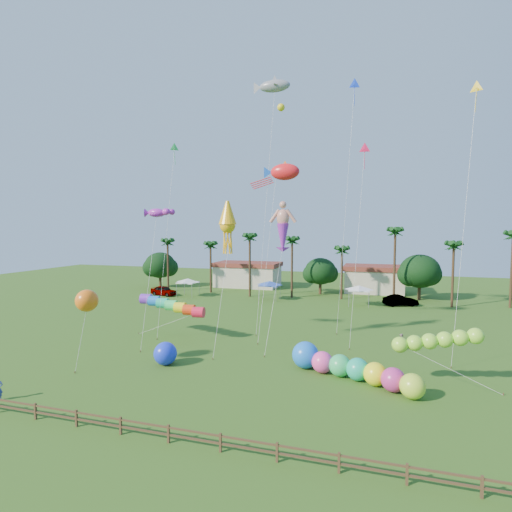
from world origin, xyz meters
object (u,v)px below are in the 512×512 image
(car_a, at_px, (164,291))
(blue_ball, at_px, (165,353))
(caterpillar_inflatable, at_px, (348,368))
(spectator_b, at_px, (402,342))
(car_b, at_px, (400,300))

(car_a, xyz_separation_m, blue_ball, (18.06, -30.90, 0.15))
(caterpillar_inflatable, bearing_deg, car_a, 162.48)
(car_a, bearing_deg, spectator_b, -106.42)
(spectator_b, height_order, blue_ball, blue_ball)
(spectator_b, bearing_deg, caterpillar_inflatable, -80.10)
(car_b, height_order, blue_ball, blue_ball)
(car_b, relative_size, spectator_b, 3.13)
(car_a, bearing_deg, caterpillar_inflatable, -119.22)
(spectator_b, bearing_deg, car_b, 122.97)
(spectator_b, xyz_separation_m, caterpillar_inflatable, (-4.27, -8.89, 0.13))
(car_b, xyz_separation_m, blue_ball, (-20.29, -32.96, 0.16))
(car_a, height_order, spectator_b, car_a)
(car_b, relative_size, caterpillar_inflatable, 0.48)
(spectator_b, distance_m, blue_ball, 21.75)
(car_b, distance_m, caterpillar_inflatable, 32.19)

